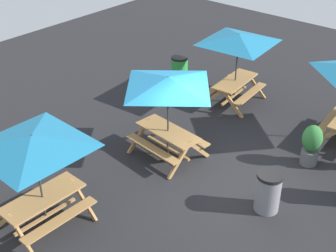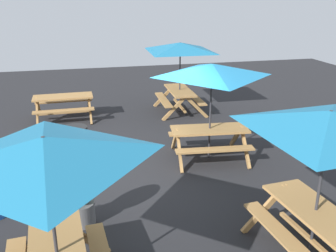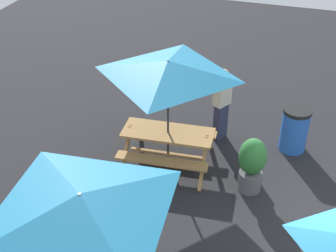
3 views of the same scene
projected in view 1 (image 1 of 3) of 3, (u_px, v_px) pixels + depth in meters
The scene contains 7 objects.
ground_plane at pixel (217, 174), 11.81m from camera, with size 24.81×24.81×0.00m, color #232326.
picnic_table_0 at pixel (168, 88), 11.53m from camera, with size 2.19×2.19×2.34m.
picnic_table_2 at pixel (238, 44), 14.14m from camera, with size 2.82×2.82×2.34m.
picnic_table_3 at pixel (34, 148), 9.23m from camera, with size 2.83×2.83×2.34m.
trash_bin_green at pixel (179, 70), 16.12m from camera, with size 0.59×0.59×0.98m.
trash_bin_gray at pixel (268, 192), 10.43m from camera, with size 0.59×0.59×0.98m.
potted_plant_0 at pixel (311, 144), 11.91m from camera, with size 0.51×0.51×1.14m.
Camera 1 is at (8.03, 5.23, 7.12)m, focal length 50.00 mm.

